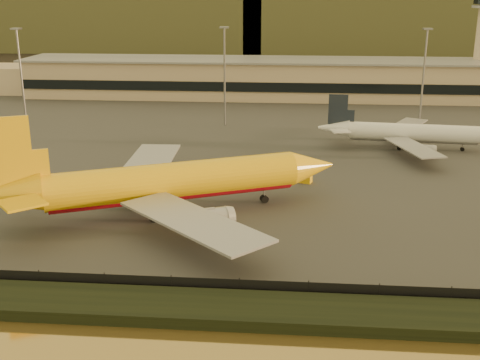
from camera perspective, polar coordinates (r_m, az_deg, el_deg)
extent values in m
plane|color=black|center=(83.33, -0.66, -6.79)|extent=(900.00, 900.00, 0.00)
cube|color=black|center=(67.94, -2.08, -12.14)|extent=(320.00, 7.00, 1.40)
cube|color=#2D2D2D|center=(174.12, 2.40, 6.18)|extent=(320.00, 220.00, 0.20)
cube|color=black|center=(71.14, -1.69, -10.13)|extent=(300.00, 0.05, 2.20)
cube|color=tan|center=(202.66, 2.82, 9.53)|extent=(160.00, 22.00, 12.00)
cube|color=black|center=(191.74, 2.68, 8.78)|extent=(160.00, 0.60, 3.00)
cube|color=gray|center=(201.89, 2.85, 11.30)|extent=(164.00, 24.00, 0.60)
cube|color=tan|center=(230.72, -21.75, 8.93)|extent=(50.00, 18.00, 9.00)
cylinder|color=slate|center=(161.90, -19.99, 8.82)|extent=(0.50, 0.50, 25.00)
cube|color=slate|center=(160.70, -20.46, 13.29)|extent=(2.20, 2.20, 0.40)
cylinder|color=slate|center=(158.03, -1.47, 9.66)|extent=(0.50, 0.50, 25.00)
cube|color=slate|center=(156.80, -1.51, 14.26)|extent=(2.20, 2.20, 0.40)
cylinder|color=slate|center=(158.45, 16.95, 8.94)|extent=(0.50, 0.50, 25.00)
cube|color=slate|center=(157.22, 17.37, 13.51)|extent=(2.20, 2.20, 0.40)
cube|color=brown|center=(441.02, -15.19, 16.06)|extent=(260.00, 160.00, 55.00)
cylinder|color=#E5AA0C|center=(95.44, -6.21, -0.04)|extent=(38.80, 21.63, 5.77)
cylinder|color=#AA0915|center=(95.75, -6.19, -0.61)|extent=(37.26, 20.01, 4.50)
cone|color=#E5AA0C|center=(103.12, 6.79, 1.28)|extent=(9.45, 8.44, 5.77)
cone|color=#E5AA0C|center=(93.31, -21.30, -1.31)|extent=(11.47, 9.35, 5.77)
cube|color=#E5AA0C|center=(91.54, -21.05, 2.53)|extent=(5.76, 2.92, 10.10)
cube|color=#E5AA0C|center=(98.60, -19.98, 0.08)|extent=(6.11, 6.05, 0.35)
cube|color=#E5AA0C|center=(87.60, -19.97, -2.05)|extent=(7.79, 7.79, 0.35)
cube|color=gray|center=(109.95, -8.60, 1.69)|extent=(8.71, 25.24, 0.35)
cylinder|color=gray|center=(107.39, -6.73, 0.50)|extent=(7.37, 5.62, 3.17)
cube|color=gray|center=(81.43, -4.45, -3.88)|extent=(23.39, 22.89, 0.35)
cylinder|color=gray|center=(86.05, -3.29, -3.78)|extent=(7.37, 5.62, 3.17)
cylinder|color=black|center=(101.26, 2.31, -1.79)|extent=(1.57, 1.44, 1.27)
cylinder|color=slate|center=(101.05, 2.31, -1.44)|extent=(0.22, 0.22, 2.60)
cylinder|color=black|center=(93.84, -8.22, -3.56)|extent=(1.57, 1.44, 1.27)
cylinder|color=slate|center=(93.60, -8.24, -3.19)|extent=(0.22, 0.22, 2.60)
cylinder|color=black|center=(98.63, -8.82, -2.53)|extent=(1.57, 1.44, 1.27)
cylinder|color=slate|center=(98.41, -8.84, -2.17)|extent=(0.22, 0.22, 2.60)
cylinder|color=silver|center=(140.45, 16.11, 4.34)|extent=(28.58, 6.74, 3.93)
cylinder|color=gray|center=(140.60, 16.09, 4.07)|extent=(27.71, 5.80, 3.07)
cone|color=silver|center=(139.75, 8.87, 4.89)|extent=(7.44, 4.62, 3.93)
cube|color=#19202D|center=(138.87, 9.28, 6.61)|extent=(4.34, 0.74, 6.88)
cube|color=silver|center=(143.50, 9.56, 5.30)|extent=(5.11, 5.00, 0.24)
cube|color=silver|center=(135.81, 9.47, 4.62)|extent=(4.64, 4.49, 0.24)
cube|color=gray|center=(151.05, 15.45, 5.02)|extent=(13.11, 18.23, 0.24)
cylinder|color=gray|center=(148.87, 16.25, 4.35)|extent=(4.91, 2.62, 2.16)
cube|color=gray|center=(130.04, 16.13, 3.01)|extent=(10.25, 18.54, 0.24)
cylinder|color=gray|center=(133.08, 16.84, 2.79)|extent=(4.91, 2.62, 2.16)
cylinder|color=black|center=(142.66, 20.32, 2.77)|extent=(0.93, 0.77, 0.87)
cylinder|color=slate|center=(142.56, 20.34, 2.94)|extent=(0.21, 0.21, 1.77)
cylinder|color=black|center=(139.23, 14.85, 2.93)|extent=(0.93, 0.77, 0.87)
cylinder|color=slate|center=(139.12, 14.86, 3.11)|extent=(0.21, 0.21, 1.77)
cylinder|color=black|center=(142.65, 14.76, 3.29)|extent=(0.93, 0.77, 0.87)
cylinder|color=slate|center=(142.55, 14.78, 3.46)|extent=(0.21, 0.21, 1.77)
cube|color=#E5AA0C|center=(112.42, 5.92, 0.19)|extent=(3.84, 2.68, 1.58)
cube|color=silver|center=(110.80, -3.91, -0.02)|extent=(3.72, 2.18, 1.57)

